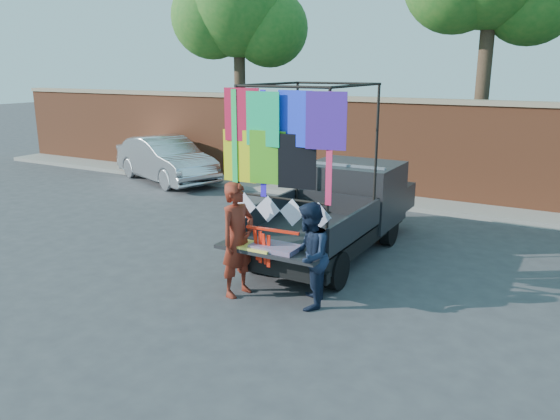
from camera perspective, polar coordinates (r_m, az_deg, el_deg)
The scene contains 9 objects.
ground at distance 8.46m, azimuth 2.08°, elevation -8.79°, with size 90.00×90.00×0.00m, color #38383A.
brick_wall at distance 14.48m, azimuth 15.13°, elevation 6.08°, with size 30.00×0.45×2.61m.
curb at distance 14.06m, azimuth 14.06°, elevation 0.64°, with size 30.00×1.20×0.12m, color gray.
tree_left at distance 18.14m, azimuth -4.45°, elevation 20.18°, with size 4.20×3.30×7.05m.
pickup_truck at distance 10.43m, azimuth 6.67°, elevation 0.26°, with size 1.98×4.96×3.12m.
sedan at distance 16.87m, azimuth -11.83°, elevation 5.20°, with size 1.42×4.08×1.35m, color silver.
woman at distance 8.19m, azimuth -4.44°, elevation -3.09°, with size 0.64×0.42×1.75m, color maroon.
man at distance 7.78m, azimuth 3.03°, elevation -4.81°, with size 0.75×0.59×1.55m, color #151F35.
streamer_bundle at distance 7.97m, azimuth -1.42°, elevation -3.22°, with size 0.85×0.10×0.59m.
Camera 1 is at (3.56, -6.89, 3.37)m, focal length 35.00 mm.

